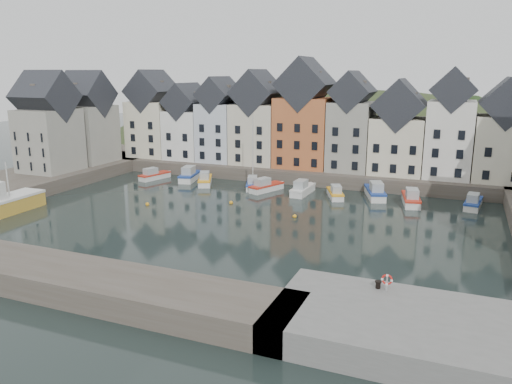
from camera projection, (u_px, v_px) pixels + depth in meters
The scene contains 21 objects.
ground at pixel (233, 223), 58.71m from camera, with size 260.00×260.00×0.00m, color black.
far_quay at pixel (307, 170), 85.45m from camera, with size 90.00×16.00×2.00m, color #494238.
left_quay at pixel (18, 184), 74.86m from camera, with size 14.00×54.00×2.00m, color #494238.
near_quay at pixel (410, 330), 32.35m from camera, with size 18.00×10.00×2.00m, color #60605E.
near_wall at pixel (17, 269), 42.39m from camera, with size 50.00×6.00×2.00m, color #494238.
hillside at pixel (338, 232), 113.25m from camera, with size 153.60×70.40×64.00m.
far_terrace at pixel (323, 126), 80.62m from camera, with size 72.37×8.16×17.78m.
left_terrace at pixel (69, 125), 82.09m from camera, with size 7.65×17.00×15.69m.
mooring_buoys at pixel (222, 207), 64.95m from camera, with size 20.50×5.50×0.50m.
boat_a at pixel (154, 175), 82.61m from camera, with size 3.15×5.98×2.19m.
boat_b at pixel (190, 175), 81.87m from camera, with size 3.60×7.29×2.68m.
boat_c at pixel (205, 180), 78.84m from camera, with size 4.35×6.43×2.38m.
boat_d at pixel (253, 184), 76.09m from camera, with size 3.71×6.12×11.18m.
boat_e at pixel (266, 187), 74.34m from camera, with size 3.93×6.23×2.29m.
boat_f at pixel (302, 189), 72.50m from camera, with size 2.15×6.40×2.44m.
boat_g at pixel (335, 193), 70.46m from camera, with size 3.69×5.80×2.13m.
boat_h at pixel (375, 192), 70.39m from camera, with size 4.21×7.27×2.67m.
boat_i at pixel (411, 199), 66.86m from camera, with size 3.24×6.88×2.54m.
boat_j at pixel (473, 203), 65.14m from camera, with size 2.51×6.08×2.27m.
mooring_bollard at pixel (378, 284), 36.18m from camera, with size 0.48×0.48×0.56m.
life_ring_post at pixel (387, 280), 35.57m from camera, with size 0.80×0.17×1.30m.
Camera 1 is at (23.91, -50.96, 17.29)m, focal length 35.00 mm.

